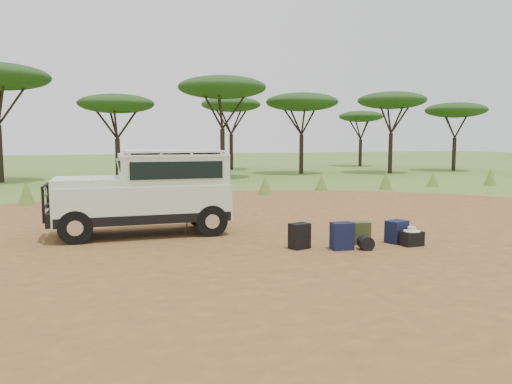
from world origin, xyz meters
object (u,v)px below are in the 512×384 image
object	(u,v)px
backpack_navy	(342,236)
hard_case	(412,239)
walking_staff	(189,207)
backpack_olive	(361,233)
duffel_navy	(397,232)
backpack_black	(299,236)
safari_vehicle	(149,194)

from	to	relation	value
backpack_navy	hard_case	size ratio (longest dim) A/B	1.28
walking_staff	hard_case	bearing A→B (deg)	-63.10
walking_staff	hard_case	size ratio (longest dim) A/B	3.14
backpack_olive	duffel_navy	size ratio (longest dim) A/B	0.98
backpack_navy	duffel_navy	world-z (taller)	backpack_navy
backpack_navy	hard_case	xyz separation A→B (m)	(1.60, -0.20, -0.13)
backpack_black	backpack_olive	bearing A→B (deg)	-16.36
backpack_black	duffel_navy	bearing A→B (deg)	-19.70
backpack_black	duffel_navy	world-z (taller)	backpack_black
backpack_olive	duffel_navy	bearing A→B (deg)	0.49
hard_case	backpack_olive	bearing A→B (deg)	147.76
backpack_navy	duffel_navy	distance (m)	1.49
safari_vehicle	duffel_navy	world-z (taller)	safari_vehicle
safari_vehicle	duffel_navy	bearing A→B (deg)	-27.82
backpack_olive	hard_case	distance (m)	1.07
duffel_navy	backpack_navy	bearing A→B (deg)	169.85
safari_vehicle	backpack_navy	bearing A→B (deg)	-38.93
walking_staff	backpack_black	distance (m)	2.94
safari_vehicle	backpack_navy	size ratio (longest dim) A/B	7.48
backpack_olive	duffel_navy	distance (m)	0.82
walking_staff	backpack_black	world-z (taller)	walking_staff
backpack_olive	hard_case	size ratio (longest dim) A/B	1.10
walking_staff	safari_vehicle	bearing A→B (deg)	122.37
safari_vehicle	backpack_olive	xyz separation A→B (m)	(4.17, -2.81, -0.73)
safari_vehicle	hard_case	size ratio (longest dim) A/B	9.59
backpack_navy	backpack_olive	size ratio (longest dim) A/B	1.17
safari_vehicle	hard_case	distance (m)	6.14
backpack_navy	duffel_navy	xyz separation A→B (m)	(1.48, 0.17, -0.04)
backpack_black	duffel_navy	distance (m)	2.28
backpack_navy	duffel_navy	bearing A→B (deg)	14.39
walking_staff	hard_case	distance (m)	5.11
duffel_navy	hard_case	xyz separation A→B (m)	(0.12, -0.37, -0.09)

